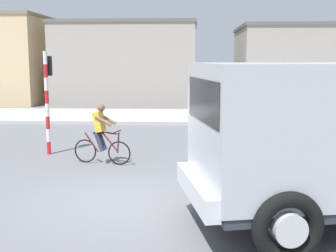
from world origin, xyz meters
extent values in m
plane|color=slate|center=(0.00, 0.00, 0.00)|extent=(120.00, 120.00, 0.00)
cube|color=#ADADA8|center=(0.00, 12.88, 0.08)|extent=(80.00, 5.00, 0.16)
cube|color=silver|center=(1.51, -1.82, 0.80)|extent=(0.72, 2.37, 0.36)
cube|color=black|center=(1.66, -1.79, 2.30)|extent=(0.55, 2.11, 0.70)
torus|color=black|center=(2.84, -2.85, 0.55)|extent=(1.13, 0.46, 1.10)
cylinder|color=beige|center=(2.84, -2.85, 0.55)|extent=(0.55, 0.39, 0.50)
torus|color=black|center=(2.32, -0.35, 0.55)|extent=(1.13, 0.46, 1.10)
cylinder|color=beige|center=(2.32, -0.35, 0.55)|extent=(0.55, 0.39, 0.50)
torus|color=black|center=(-0.60, 3.00, 0.34)|extent=(0.67, 0.19, 0.68)
torus|color=black|center=(-1.63, 3.23, 0.34)|extent=(0.67, 0.19, 0.68)
cylinder|color=#591E1E|center=(-0.94, 3.07, 0.91)|extent=(0.59, 0.17, 0.09)
cylinder|color=#591E1E|center=(-0.88, 3.06, 0.66)|extent=(0.51, 0.15, 0.57)
cylinder|color=#591E1E|center=(-1.43, 3.18, 0.61)|extent=(0.44, 0.14, 0.57)
cylinder|color=#591E1E|center=(-0.63, 3.00, 0.64)|extent=(0.10, 0.06, 0.59)
cylinder|color=black|center=(-0.65, 3.01, 0.95)|extent=(0.14, 0.49, 0.03)
cube|color=black|center=(-1.23, 3.14, 0.88)|extent=(0.26, 0.17, 0.06)
cube|color=gold|center=(-1.18, 3.13, 1.21)|extent=(0.36, 0.38, 0.59)
sphere|color=brown|center=(-1.12, 3.11, 1.61)|extent=(0.22, 0.22, 0.22)
cylinder|color=#2D334C|center=(-1.13, 3.22, 0.65)|extent=(0.32, 0.18, 0.57)
cylinder|color=brown|center=(-0.95, 3.24, 1.26)|extent=(0.50, 0.20, 0.29)
cylinder|color=#2D334C|center=(-1.18, 3.02, 0.65)|extent=(0.32, 0.18, 0.57)
cylinder|color=brown|center=(-1.02, 2.93, 1.26)|extent=(0.50, 0.20, 0.29)
cylinder|color=red|center=(-3.04, 4.26, 0.20)|extent=(0.12, 0.12, 0.40)
cylinder|color=white|center=(-3.04, 4.26, 0.60)|extent=(0.12, 0.12, 0.40)
cylinder|color=red|center=(-3.04, 4.26, 1.00)|extent=(0.12, 0.12, 0.40)
cylinder|color=white|center=(-3.04, 4.26, 1.40)|extent=(0.12, 0.12, 0.40)
cylinder|color=red|center=(-3.04, 4.26, 1.80)|extent=(0.12, 0.12, 0.40)
cylinder|color=white|center=(-3.04, 4.26, 2.20)|extent=(0.12, 0.12, 0.40)
cylinder|color=red|center=(-3.04, 4.26, 2.60)|extent=(0.12, 0.12, 0.40)
cylinder|color=white|center=(-3.04, 4.26, 3.00)|extent=(0.12, 0.12, 0.40)
cube|color=black|center=(-3.04, 4.44, 2.75)|extent=(0.24, 0.20, 0.60)
sphere|color=red|center=(-3.04, 4.56, 2.75)|extent=(0.14, 0.14, 0.14)
cylinder|color=black|center=(6.54, 9.09, 0.30)|extent=(0.63, 0.33, 0.60)
cube|color=#9E9389|center=(-2.91, 20.83, 2.56)|extent=(9.01, 6.98, 5.12)
cube|color=#5E5852|center=(-2.91, 20.83, 5.22)|extent=(9.19, 7.12, 0.20)
cube|color=#9E9389|center=(9.00, 21.02, 2.44)|extent=(8.83, 7.85, 4.88)
cube|color=#5E5852|center=(9.00, 21.02, 4.98)|extent=(9.01, 8.01, 0.20)
camera|label=1|loc=(1.44, -8.97, 2.98)|focal=46.79mm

